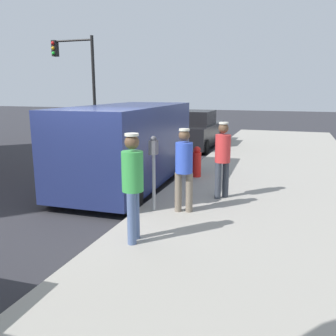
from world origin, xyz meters
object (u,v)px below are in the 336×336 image
Objects in this scene: parking_meter_near at (154,160)px; parked_van at (129,144)px; pedestrian_in_red at (223,155)px; pedestrian_in_green at (133,181)px; pedestrian_in_blue at (184,165)px; traffic_light_corner at (79,71)px; fire_hydrant at (197,162)px; parked_sedan_ahead at (195,131)px.

parked_van is at bearing 125.96° from parking_meter_near.
parked_van is at bearing 163.98° from pedestrian_in_red.
pedestrian_in_red is (0.90, 2.84, -0.03)m from pedestrian_in_green.
pedestrian_in_blue is 2.85m from parked_van.
parking_meter_near is 0.29× the size of traffic_light_corner.
pedestrian_in_green is at bearing -102.02° from pedestrian_in_blue.
pedestrian_in_green reaches higher than pedestrian_in_red.
traffic_light_corner is 11.17m from fire_hydrant.
parked_van is 1.01× the size of traffic_light_corner.
parked_sedan_ahead is (-1.54, 9.09, -0.43)m from parking_meter_near.
parked_van is (-2.63, 0.76, 0.02)m from pedestrian_in_red.
fire_hydrant is at bearing 120.21° from pedestrian_in_red.
traffic_light_corner is (-8.63, 10.02, 2.41)m from pedestrian_in_blue.
parked_sedan_ahead is 7.14m from traffic_light_corner.
pedestrian_in_green is at bearing -64.20° from parked_van.
pedestrian_in_green is 1.69m from pedestrian_in_blue.
pedestrian_in_green is at bearing -80.50° from parked_sedan_ahead.
parked_sedan_ahead is at bearing 105.28° from fire_hydrant.
traffic_light_corner is (-8.27, 11.67, 2.36)m from pedestrian_in_green.
pedestrian_in_red is (1.13, 1.31, -0.05)m from parking_meter_near.
parked_van is (-1.50, 2.07, -0.03)m from parking_meter_near.
parked_van reaches higher than pedestrian_in_blue.
pedestrian_in_red is at bearing 65.33° from pedestrian_in_blue.
pedestrian_in_green is 1.05× the size of pedestrian_in_blue.
pedestrian_in_red is 0.39× the size of parked_sedan_ahead.
parked_van is (-2.09, 1.94, 0.05)m from pedestrian_in_blue.
pedestrian_in_green is (0.24, -1.52, -0.02)m from parking_meter_near.
pedestrian_in_blue is 13.44m from traffic_light_corner.
pedestrian_in_green reaches higher than parked_sedan_ahead.
parking_meter_near is 3.15m from fire_hydrant.
parked_sedan_ahead is at bearing 108.97° from pedestrian_in_red.
parked_sedan_ahead is 5.13× the size of fire_hydrant.
parking_meter_near is 2.56m from parked_van.
pedestrian_in_green is at bearing -81.17° from parking_meter_near.
pedestrian_in_green is 3.99m from parked_van.
pedestrian_in_blue is (0.35, 1.65, -0.06)m from pedestrian_in_green.
parking_meter_near is at bearing -80.39° from parked_sedan_ahead.
pedestrian_in_red is 2.74m from parked_van.
traffic_light_corner reaches higher than pedestrian_in_blue.
pedestrian_in_blue is (0.59, 0.13, -0.08)m from parking_meter_near.
parked_van is at bearing 137.06° from pedestrian_in_blue.
pedestrian_in_green is 0.33× the size of parked_van.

